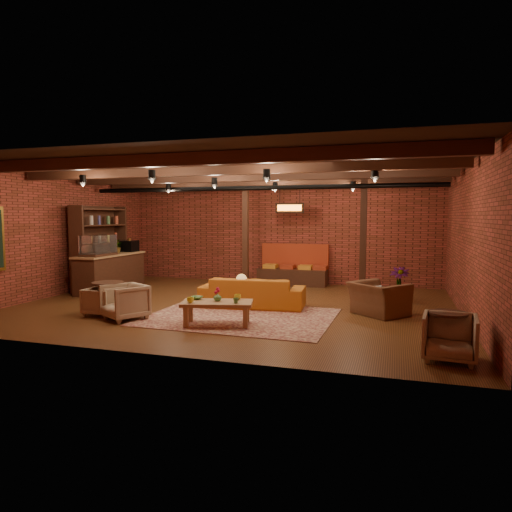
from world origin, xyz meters
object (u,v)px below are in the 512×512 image
(coffee_table, at_px, (216,304))
(round_table_right, at_px, (448,327))
(side_table_book, at_px, (373,288))
(armchair_far, at_px, (450,335))
(armchair_right, at_px, (379,293))
(sofa, at_px, (253,292))
(armchair_b, at_px, (125,300))
(side_table_lamp, at_px, (242,282))
(round_table_left, at_px, (108,293))
(plant_tall, at_px, (400,250))
(armchair_a, at_px, (102,300))

(coffee_table, distance_m, round_table_right, 4.14)
(coffee_table, height_order, side_table_book, coffee_table)
(armchair_far, bearing_deg, side_table_book, 116.20)
(coffee_table, bearing_deg, armchair_right, 32.23)
(sofa, xyz_separation_m, armchair_b, (-2.12, -1.97, 0.05))
(sofa, distance_m, armchair_right, 2.84)
(sofa, relative_size, side_table_lamp, 3.01)
(round_table_left, height_order, armchair_b, armchair_b)
(side_table_lamp, xyz_separation_m, round_table_left, (-2.51, -1.49, -0.13))
(sofa, xyz_separation_m, plant_tall, (3.25, 1.75, 0.93))
(plant_tall, bearing_deg, coffee_table, -132.93)
(round_table_right, bearing_deg, armchair_b, 173.66)
(sofa, bearing_deg, armchair_right, 174.70)
(armchair_a, bearing_deg, armchair_far, -100.67)
(coffee_table, distance_m, plant_tall, 5.04)
(armchair_b, distance_m, round_table_right, 6.09)
(coffee_table, distance_m, armchair_far, 4.20)
(round_table_right, xyz_separation_m, plant_tall, (-0.69, 4.40, 0.83))
(sofa, relative_size, armchair_far, 3.15)
(armchair_a, distance_m, round_table_right, 6.81)
(side_table_lamp, relative_size, armchair_b, 1.00)
(armchair_a, xyz_separation_m, armchair_b, (0.69, -0.21, 0.07))
(side_table_book, height_order, plant_tall, plant_tall)
(armchair_far, bearing_deg, sofa, 149.41)
(armchair_right, relative_size, plant_tall, 0.42)
(armchair_b, bearing_deg, round_table_right, 24.15)
(sofa, xyz_separation_m, armchair_far, (3.94, -2.92, 0.03))
(armchair_b, bearing_deg, armchair_far, 21.59)
(side_table_book, distance_m, armchair_far, 3.60)
(armchair_a, relative_size, armchair_b, 0.82)
(armchair_right, bearing_deg, round_table_right, 153.73)
(armchair_a, relative_size, side_table_book, 1.02)
(side_table_book, bearing_deg, coffee_table, -140.30)
(armchair_b, distance_m, armchair_far, 6.13)
(armchair_right, xyz_separation_m, round_table_right, (1.11, -2.63, -0.03))
(armchair_b, bearing_deg, coffee_table, 32.89)
(round_table_left, relative_size, armchair_right, 0.65)
(side_table_lamp, xyz_separation_m, armchair_right, (3.04, 0.17, -0.13))
(armchair_a, relative_size, armchair_far, 0.86)
(sofa, distance_m, round_table_right, 4.74)
(armchair_b, distance_m, side_table_book, 5.39)
(sofa, bearing_deg, side_table_book, -175.29)
(round_table_right, bearing_deg, side_table_book, 111.91)
(side_table_book, distance_m, round_table_right, 3.34)
(sofa, xyz_separation_m, side_table_lamp, (-0.20, -0.19, 0.25))
(armchair_b, distance_m, armchair_right, 5.32)
(armchair_right, xyz_separation_m, side_table_book, (-0.14, 0.48, 0.03))
(plant_tall, bearing_deg, sofa, -151.64)
(armchair_far, bearing_deg, armchair_b, 177.02)
(side_table_lamp, distance_m, armchair_b, 2.62)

